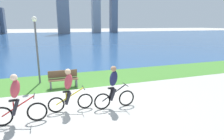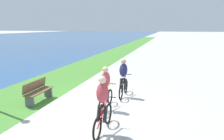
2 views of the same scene
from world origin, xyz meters
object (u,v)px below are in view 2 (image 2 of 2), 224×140
at_px(cyclist_lead, 123,78).
at_px(bench_near_path, 38,91).
at_px(cyclist_trailing, 106,88).
at_px(cyclist_distant_rear, 103,105).

relative_size(cyclist_lead, bench_near_path, 1.14).
height_order(cyclist_trailing, bench_near_path, cyclist_trailing).
bearing_deg(cyclist_lead, cyclist_trailing, 169.37).
distance_m(cyclist_lead, bench_near_path, 3.68).
xyz_separation_m(cyclist_lead, bench_near_path, (-1.63, 3.28, -0.39)).
relative_size(cyclist_trailing, bench_near_path, 1.14).
bearing_deg(cyclist_distant_rear, cyclist_trailing, 14.51).
bearing_deg(cyclist_trailing, cyclist_distant_rear, -165.49).
bearing_deg(bench_near_path, cyclist_lead, -63.57).
xyz_separation_m(cyclist_trailing, bench_near_path, (0.04, 2.97, -0.38)).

